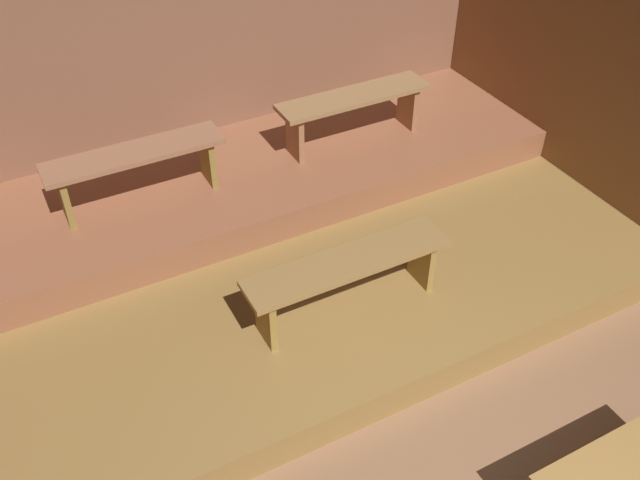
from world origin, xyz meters
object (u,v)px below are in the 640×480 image
at_px(bench_lower_center, 348,271).
at_px(bench_middle_right, 354,105).
at_px(bench_middle_left, 136,163).
at_px(bench_floor_right, 619,470).

relative_size(bench_lower_center, bench_middle_right, 1.08).
xyz_separation_m(bench_middle_left, bench_middle_right, (1.94, 0.00, 0.00)).
xyz_separation_m(bench_floor_right, bench_middle_left, (-1.67, 3.52, 0.54)).
relative_size(bench_floor_right, bench_lower_center, 0.73).
height_order(bench_floor_right, bench_middle_right, bench_middle_right).
height_order(bench_lower_center, bench_middle_left, bench_middle_left).
bearing_deg(bench_middle_right, bench_floor_right, -94.50).
bearing_deg(bench_lower_center, bench_floor_right, -70.21).
bearing_deg(bench_floor_right, bench_lower_center, 109.79).
bearing_deg(bench_lower_center, bench_middle_left, 121.29).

